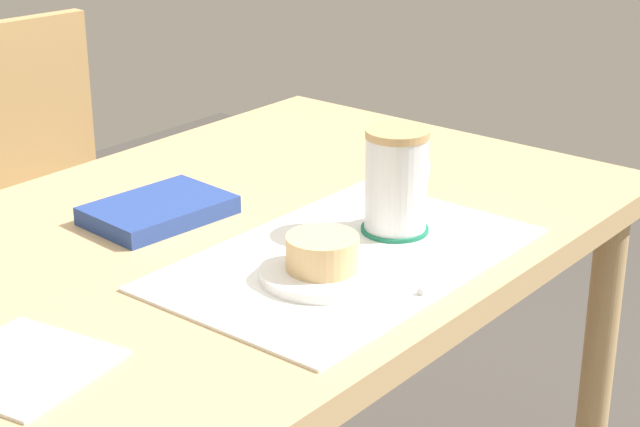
{
  "coord_description": "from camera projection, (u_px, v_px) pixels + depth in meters",
  "views": [
    {
      "loc": [
        -0.93,
        -0.89,
        1.26
      ],
      "look_at": [
        -0.0,
        -0.13,
        0.79
      ],
      "focal_mm": 60.0,
      "sensor_mm": 36.0,
      "label": 1
    }
  ],
  "objects": [
    {
      "name": "dining_table",
      "position": [
        243.0,
        290.0,
        1.42
      ],
      "size": [
        1.07,
        0.71,
        0.74
      ],
      "color": "tan",
      "rests_on": "ground_plane"
    },
    {
      "name": "wooden_chair",
      "position": [
        43.0,
        240.0,
        2.01
      ],
      "size": [
        0.47,
        0.47,
        0.87
      ],
      "rotation": [
        0.0,
        0.0,
        3.02
      ],
      "color": "tan",
      "rests_on": "ground_plane"
    },
    {
      "name": "placemat",
      "position": [
        346.0,
        258.0,
        1.28
      ],
      "size": [
        0.46,
        0.29,
        0.0
      ],
      "primitive_type": "cube",
      "color": "white",
      "rests_on": "dining_table"
    },
    {
      "name": "pastry_plate",
      "position": [
        322.0,
        273.0,
        1.22
      ],
      "size": [
        0.14,
        0.14,
        0.01
      ],
      "primitive_type": "cylinder",
      "color": "white",
      "rests_on": "placemat"
    },
    {
      "name": "pastry",
      "position": [
        322.0,
        252.0,
        1.22
      ],
      "size": [
        0.08,
        0.08,
        0.04
      ],
      "primitive_type": "cylinder",
      "color": "#E5BC7F",
      "rests_on": "pastry_plate"
    },
    {
      "name": "coffee_coaster",
      "position": [
        395.0,
        229.0,
        1.36
      ],
      "size": [
        0.09,
        0.09,
        0.0
      ],
      "primitive_type": "cylinder",
      "color": "#196B4C",
      "rests_on": "placemat"
    },
    {
      "name": "coffee_mug",
      "position": [
        397.0,
        179.0,
        1.33
      ],
      "size": [
        0.11,
        0.08,
        0.13
      ],
      "color": "white",
      "rests_on": "coffee_coaster"
    },
    {
      "name": "teaspoon",
      "position": [
        450.0,
        272.0,
        1.23
      ],
      "size": [
        0.13,
        0.01,
        0.01
      ],
      "primitive_type": "cylinder",
      "rotation": [
        0.0,
        1.57,
        0.04
      ],
      "color": "silver",
      "rests_on": "placemat"
    },
    {
      "name": "paper_napkin",
      "position": [
        22.0,
        366.0,
        1.04
      ],
      "size": [
        0.17,
        0.17,
        0.0
      ],
      "primitive_type": "cube",
      "rotation": [
        0.0,
        0.0,
        0.17
      ],
      "color": "white",
      "rests_on": "dining_table"
    },
    {
      "name": "small_book",
      "position": [
        159.0,
        210.0,
        1.4
      ],
      "size": [
        0.19,
        0.14,
        0.02
      ],
      "primitive_type": "cube",
      "rotation": [
        0.0,
        0.0,
        -0.09
      ],
      "color": "navy",
      "rests_on": "dining_table"
    }
  ]
}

